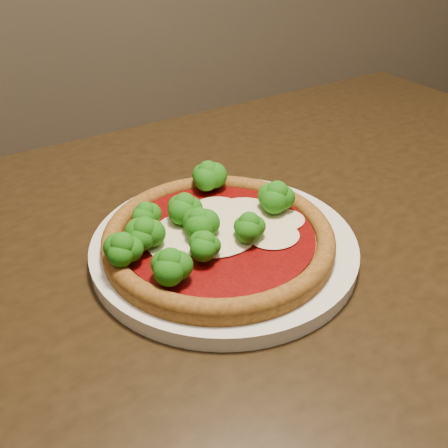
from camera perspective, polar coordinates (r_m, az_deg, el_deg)
name	(u,v)px	position (r m, az deg, el deg)	size (l,w,h in m)	color
dining_table	(268,313)	(0.64, 5.03, -10.09)	(1.45, 1.11, 0.75)	black
plate	(224,246)	(0.58, 0.00, -2.54)	(0.31, 0.31, 0.02)	silver
pizza	(214,232)	(0.56, -1.18, -0.95)	(0.26, 0.26, 0.06)	brown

